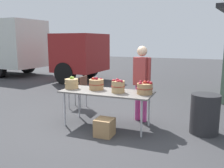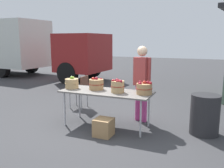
{
  "view_description": "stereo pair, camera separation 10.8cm",
  "coord_description": "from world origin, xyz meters",
  "px_view_note": "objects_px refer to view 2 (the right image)",
  "views": [
    {
      "loc": [
        1.9,
        -4.4,
        1.79
      ],
      "look_at": [
        0.0,
        0.3,
        0.85
      ],
      "focal_mm": 38.16,
      "sensor_mm": 36.0,
      "label": 1
    },
    {
      "loc": [
        2.0,
        -4.36,
        1.79
      ],
      "look_at": [
        0.0,
        0.3,
        0.85
      ],
      "focal_mm": 38.16,
      "sensor_mm": 36.0,
      "label": 2
    }
  ],
  "objects_px": {
    "apple_basket_red_0": "(96,84)",
    "vendor_adult": "(142,78)",
    "apple_basket_green_0": "(72,83)",
    "box_truck": "(23,46)",
    "folding_chair": "(81,89)",
    "market_table": "(106,93)",
    "apple_basket_red_1": "(118,86)",
    "trash_barrel": "(205,115)",
    "apple_basket_red_2": "(144,88)",
    "produce_crate": "(104,127)"
  },
  "relations": [
    {
      "from": "apple_basket_red_0",
      "to": "trash_barrel",
      "type": "relative_size",
      "value": 0.42
    },
    {
      "from": "folding_chair",
      "to": "trash_barrel",
      "type": "xyz_separation_m",
      "value": [
        3.1,
        -0.64,
        -0.12
      ]
    },
    {
      "from": "apple_basket_red_2",
      "to": "box_truck",
      "type": "relative_size",
      "value": 0.04
    },
    {
      "from": "apple_basket_red_1",
      "to": "trash_barrel",
      "type": "distance_m",
      "value": 1.76
    },
    {
      "from": "apple_basket_green_0",
      "to": "folding_chair",
      "type": "distance_m",
      "value": 1.13
    },
    {
      "from": "market_table",
      "to": "apple_basket_red_2",
      "type": "bearing_deg",
      "value": 3.33
    },
    {
      "from": "market_table",
      "to": "apple_basket_red_1",
      "type": "relative_size",
      "value": 6.62
    },
    {
      "from": "apple_basket_green_0",
      "to": "produce_crate",
      "type": "relative_size",
      "value": 0.93
    },
    {
      "from": "trash_barrel",
      "to": "produce_crate",
      "type": "xyz_separation_m",
      "value": [
        -1.74,
        -0.84,
        -0.22
      ]
    },
    {
      "from": "apple_basket_red_1",
      "to": "apple_basket_red_2",
      "type": "relative_size",
      "value": 0.89
    },
    {
      "from": "apple_basket_green_0",
      "to": "folding_chair",
      "type": "relative_size",
      "value": 0.36
    },
    {
      "from": "vendor_adult",
      "to": "apple_basket_green_0",
      "type": "bearing_deg",
      "value": 40.31
    },
    {
      "from": "apple_basket_red_0",
      "to": "box_truck",
      "type": "xyz_separation_m",
      "value": [
        -6.59,
        4.9,
        0.62
      ]
    },
    {
      "from": "apple_basket_red_2",
      "to": "box_truck",
      "type": "bearing_deg",
      "value": 147.21
    },
    {
      "from": "apple_basket_red_0",
      "to": "vendor_adult",
      "type": "height_order",
      "value": "vendor_adult"
    },
    {
      "from": "vendor_adult",
      "to": "produce_crate",
      "type": "distance_m",
      "value": 1.43
    },
    {
      "from": "market_table",
      "to": "produce_crate",
      "type": "bearing_deg",
      "value": -71.2
    },
    {
      "from": "apple_basket_green_0",
      "to": "box_truck",
      "type": "relative_size",
      "value": 0.04
    },
    {
      "from": "apple_basket_red_0",
      "to": "box_truck",
      "type": "height_order",
      "value": "box_truck"
    },
    {
      "from": "apple_basket_red_2",
      "to": "vendor_adult",
      "type": "bearing_deg",
      "value": 110.97
    },
    {
      "from": "apple_basket_red_1",
      "to": "folding_chair",
      "type": "relative_size",
      "value": 0.33
    },
    {
      "from": "box_truck",
      "to": "produce_crate",
      "type": "xyz_separation_m",
      "value": [
        7.03,
        -5.47,
        -1.32
      ]
    },
    {
      "from": "apple_basket_red_1",
      "to": "trash_barrel",
      "type": "relative_size",
      "value": 0.37
    },
    {
      "from": "vendor_adult",
      "to": "trash_barrel",
      "type": "height_order",
      "value": "vendor_adult"
    },
    {
      "from": "apple_basket_red_0",
      "to": "trash_barrel",
      "type": "height_order",
      "value": "apple_basket_red_0"
    },
    {
      "from": "apple_basket_green_0",
      "to": "box_truck",
      "type": "distance_m",
      "value": 7.86
    },
    {
      "from": "apple_basket_red_2",
      "to": "folding_chair",
      "type": "xyz_separation_m",
      "value": [
        -1.98,
        0.94,
        -0.36
      ]
    },
    {
      "from": "apple_basket_red_0",
      "to": "vendor_adult",
      "type": "bearing_deg",
      "value": 31.76
    },
    {
      "from": "folding_chair",
      "to": "produce_crate",
      "type": "relative_size",
      "value": 2.59
    },
    {
      "from": "apple_basket_red_0",
      "to": "folding_chair",
      "type": "relative_size",
      "value": 0.38
    },
    {
      "from": "market_table",
      "to": "apple_basket_red_2",
      "type": "xyz_separation_m",
      "value": [
        0.79,
        0.05,
        0.16
      ]
    },
    {
      "from": "apple_basket_green_0",
      "to": "folding_chair",
      "type": "bearing_deg",
      "value": 110.42
    },
    {
      "from": "apple_basket_red_0",
      "to": "produce_crate",
      "type": "bearing_deg",
      "value": -52.67
    },
    {
      "from": "apple_basket_red_0",
      "to": "folding_chair",
      "type": "distance_m",
      "value": 1.34
    },
    {
      "from": "apple_basket_red_0",
      "to": "produce_crate",
      "type": "relative_size",
      "value": 0.98
    },
    {
      "from": "apple_basket_green_0",
      "to": "apple_basket_red_2",
      "type": "xyz_separation_m",
      "value": [
        1.61,
        0.06,
        0.0
      ]
    },
    {
      "from": "apple_basket_red_2",
      "to": "produce_crate",
      "type": "distance_m",
      "value": 1.08
    },
    {
      "from": "apple_basket_red_0",
      "to": "folding_chair",
      "type": "height_order",
      "value": "apple_basket_red_0"
    },
    {
      "from": "market_table",
      "to": "box_truck",
      "type": "distance_m",
      "value": 8.51
    },
    {
      "from": "apple_basket_red_1",
      "to": "folding_chair",
      "type": "height_order",
      "value": "apple_basket_red_1"
    },
    {
      "from": "apple_basket_red_2",
      "to": "apple_basket_red_0",
      "type": "bearing_deg",
      "value": 178.29
    },
    {
      "from": "apple_basket_green_0",
      "to": "apple_basket_red_0",
      "type": "distance_m",
      "value": 0.56
    },
    {
      "from": "market_table",
      "to": "vendor_adult",
      "type": "distance_m",
      "value": 0.88
    },
    {
      "from": "market_table",
      "to": "vendor_adult",
      "type": "height_order",
      "value": "vendor_adult"
    },
    {
      "from": "folding_chair",
      "to": "apple_basket_red_1",
      "type": "bearing_deg",
      "value": 52.72
    },
    {
      "from": "apple_basket_green_0",
      "to": "box_truck",
      "type": "xyz_separation_m",
      "value": [
        -6.04,
        4.99,
        0.62
      ]
    },
    {
      "from": "vendor_adult",
      "to": "trash_barrel",
      "type": "bearing_deg",
      "value": -174.35
    },
    {
      "from": "apple_basket_green_0",
      "to": "apple_basket_red_0",
      "type": "xyz_separation_m",
      "value": [
        0.55,
        0.09,
        0.0
      ]
    },
    {
      "from": "market_table",
      "to": "apple_basket_red_0",
      "type": "bearing_deg",
      "value": 163.95
    },
    {
      "from": "apple_basket_red_0",
      "to": "vendor_adult",
      "type": "distance_m",
      "value": 1.0
    }
  ]
}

